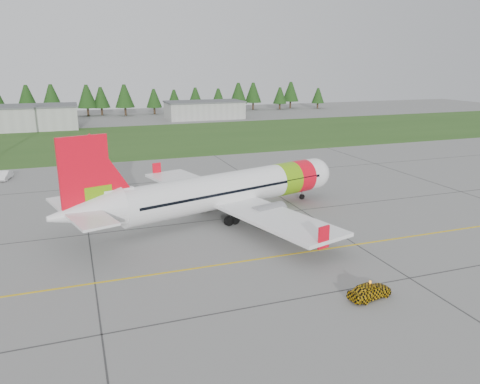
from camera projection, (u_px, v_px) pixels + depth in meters
name	position (u px, v px, depth m)	size (l,w,h in m)	color
ground	(303.00, 298.00, 36.04)	(320.00, 320.00, 0.00)	gray
aircraft	(225.00, 190.00, 54.28)	(35.45, 33.45, 10.99)	white
follow_me_car	(371.00, 276.00, 35.50)	(1.49, 1.26, 3.70)	#DEA90C
service_van	(3.00, 167.00, 71.79)	(1.44, 1.36, 4.13)	white
grass_strip	(143.00, 139.00, 110.39)	(320.00, 50.00, 0.03)	#30561E
taxi_guideline	(263.00, 258.00, 43.29)	(120.00, 0.25, 0.02)	gold
hangar_west	(14.00, 119.00, 125.20)	(32.00, 14.00, 6.00)	#A8A8A3
hangar_east	(204.00, 110.00, 150.49)	(24.00, 12.00, 5.20)	#A8A8A3
treeline	(118.00, 100.00, 159.83)	(160.00, 8.00, 10.00)	#1C3F14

